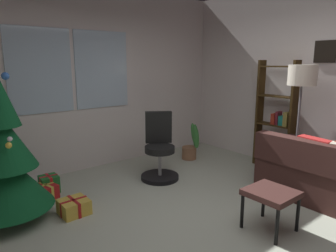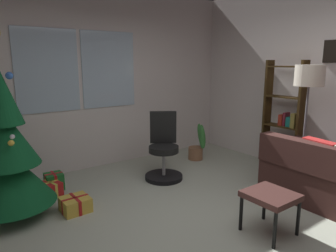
{
  "view_description": "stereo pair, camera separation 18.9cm",
  "coord_description": "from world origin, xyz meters",
  "px_view_note": "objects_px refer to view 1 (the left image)",
  "views": [
    {
      "loc": [
        -2.24,
        -2.0,
        1.72
      ],
      "look_at": [
        -0.13,
        0.57,
        1.02
      ],
      "focal_mm": 32.94,
      "sensor_mm": 36.0,
      "label": 1
    },
    {
      "loc": [
        -2.09,
        -2.12,
        1.72
      ],
      "look_at": [
        -0.13,
        0.57,
        1.02
      ],
      "focal_mm": 32.94,
      "sensor_mm": 36.0,
      "label": 2
    }
  ],
  "objects_px": {
    "gift_box_green": "(49,184)",
    "gift_box_gold": "(74,207)",
    "floor_lamp": "(302,83)",
    "potted_plant": "(192,145)",
    "gift_box_red": "(46,191)",
    "footstool": "(271,196)",
    "holiday_tree": "(4,159)",
    "bookshelf": "(276,122)",
    "office_chair": "(159,153)"
  },
  "relations": [
    {
      "from": "holiday_tree",
      "to": "floor_lamp",
      "type": "bearing_deg",
      "value": -21.75
    },
    {
      "from": "holiday_tree",
      "to": "gift_box_gold",
      "type": "bearing_deg",
      "value": -26.41
    },
    {
      "from": "potted_plant",
      "to": "gift_box_green",
      "type": "bearing_deg",
      "value": 176.06
    },
    {
      "from": "holiday_tree",
      "to": "gift_box_gold",
      "type": "xyz_separation_m",
      "value": [
        0.61,
        -0.3,
        -0.62
      ]
    },
    {
      "from": "gift_box_red",
      "to": "office_chair",
      "type": "bearing_deg",
      "value": -13.2
    },
    {
      "from": "office_chair",
      "to": "floor_lamp",
      "type": "bearing_deg",
      "value": -43.72
    },
    {
      "from": "office_chair",
      "to": "gift_box_green",
      "type": "bearing_deg",
      "value": 160.48
    },
    {
      "from": "potted_plant",
      "to": "gift_box_red",
      "type": "bearing_deg",
      "value": 179.66
    },
    {
      "from": "gift_box_green",
      "to": "gift_box_red",
      "type": "bearing_deg",
      "value": -119.72
    },
    {
      "from": "gift_box_green",
      "to": "gift_box_gold",
      "type": "height_order",
      "value": "gift_box_green"
    },
    {
      "from": "footstool",
      "to": "floor_lamp",
      "type": "relative_size",
      "value": 0.28
    },
    {
      "from": "footstool",
      "to": "floor_lamp",
      "type": "xyz_separation_m",
      "value": [
        1.44,
        0.52,
        1.06
      ]
    },
    {
      "from": "footstool",
      "to": "holiday_tree",
      "type": "bearing_deg",
      "value": 136.92
    },
    {
      "from": "gift_box_red",
      "to": "potted_plant",
      "type": "xyz_separation_m",
      "value": [
        2.56,
        -0.02,
        0.17
      ]
    },
    {
      "from": "floor_lamp",
      "to": "holiday_tree",
      "type": "bearing_deg",
      "value": 158.25
    },
    {
      "from": "holiday_tree",
      "to": "gift_box_red",
      "type": "distance_m",
      "value": 0.86
    },
    {
      "from": "footstool",
      "to": "gift_box_gold",
      "type": "bearing_deg",
      "value": 131.76
    },
    {
      "from": "gift_box_red",
      "to": "gift_box_green",
      "type": "relative_size",
      "value": 1.32
    },
    {
      "from": "floor_lamp",
      "to": "potted_plant",
      "type": "distance_m",
      "value": 2.12
    },
    {
      "from": "holiday_tree",
      "to": "potted_plant",
      "type": "xyz_separation_m",
      "value": [
        3.06,
        0.32,
        -0.45
      ]
    },
    {
      "from": "office_chair",
      "to": "potted_plant",
      "type": "distance_m",
      "value": 1.07
    },
    {
      "from": "bookshelf",
      "to": "potted_plant",
      "type": "relative_size",
      "value": 2.64
    },
    {
      "from": "gift_box_red",
      "to": "bookshelf",
      "type": "relative_size",
      "value": 0.18
    },
    {
      "from": "footstool",
      "to": "potted_plant",
      "type": "xyz_separation_m",
      "value": [
        1.02,
        2.23,
        -0.12
      ]
    },
    {
      "from": "gift_box_green",
      "to": "floor_lamp",
      "type": "bearing_deg",
      "value": -33.06
    },
    {
      "from": "footstool",
      "to": "potted_plant",
      "type": "distance_m",
      "value": 2.46
    },
    {
      "from": "office_chair",
      "to": "potted_plant",
      "type": "xyz_separation_m",
      "value": [
        1.0,
        0.35,
        -0.13
      ]
    },
    {
      "from": "gift_box_green",
      "to": "floor_lamp",
      "type": "xyz_separation_m",
      "value": [
        2.89,
        -1.88,
        1.32
      ]
    },
    {
      "from": "footstool",
      "to": "floor_lamp",
      "type": "bearing_deg",
      "value": 19.97
    },
    {
      "from": "gift_box_gold",
      "to": "office_chair",
      "type": "height_order",
      "value": "office_chair"
    },
    {
      "from": "gift_box_red",
      "to": "gift_box_gold",
      "type": "xyz_separation_m",
      "value": [
        0.1,
        -0.64,
        -0.0
      ]
    },
    {
      "from": "gift_box_red",
      "to": "bookshelf",
      "type": "height_order",
      "value": "bookshelf"
    },
    {
      "from": "office_chair",
      "to": "gift_box_gold",
      "type": "bearing_deg",
      "value": -169.42
    },
    {
      "from": "gift_box_green",
      "to": "gift_box_gold",
      "type": "bearing_deg",
      "value": -89.05
    },
    {
      "from": "gift_box_red",
      "to": "office_chair",
      "type": "distance_m",
      "value": 1.63
    },
    {
      "from": "gift_box_red",
      "to": "gift_box_gold",
      "type": "relative_size",
      "value": 1.01
    },
    {
      "from": "footstool",
      "to": "holiday_tree",
      "type": "xyz_separation_m",
      "value": [
        -2.04,
        1.91,
        0.33
      ]
    },
    {
      "from": "gift_box_red",
      "to": "floor_lamp",
      "type": "height_order",
      "value": "floor_lamp"
    },
    {
      "from": "gift_box_red",
      "to": "office_chair",
      "type": "relative_size",
      "value": 0.32
    },
    {
      "from": "gift_box_gold",
      "to": "bookshelf",
      "type": "distance_m",
      "value": 3.31
    },
    {
      "from": "gift_box_red",
      "to": "gift_box_green",
      "type": "bearing_deg",
      "value": 60.28
    },
    {
      "from": "holiday_tree",
      "to": "bookshelf",
      "type": "bearing_deg",
      "value": -12.58
    },
    {
      "from": "potted_plant",
      "to": "footstool",
      "type": "bearing_deg",
      "value": -114.54
    },
    {
      "from": "footstool",
      "to": "holiday_tree",
      "type": "height_order",
      "value": "holiday_tree"
    },
    {
      "from": "footstool",
      "to": "gift_box_green",
      "type": "distance_m",
      "value": 2.82
    },
    {
      "from": "holiday_tree",
      "to": "bookshelf",
      "type": "distance_m",
      "value": 3.9
    },
    {
      "from": "gift_box_green",
      "to": "office_chair",
      "type": "xyz_separation_m",
      "value": [
        1.47,
        -0.52,
        0.27
      ]
    },
    {
      "from": "gift_box_green",
      "to": "potted_plant",
      "type": "relative_size",
      "value": 0.36
    },
    {
      "from": "bookshelf",
      "to": "potted_plant",
      "type": "xyz_separation_m",
      "value": [
        -0.74,
        1.17,
        -0.51
      ]
    },
    {
      "from": "gift_box_gold",
      "to": "office_chair",
      "type": "xyz_separation_m",
      "value": [
        1.45,
        0.27,
        0.3
      ]
    }
  ]
}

